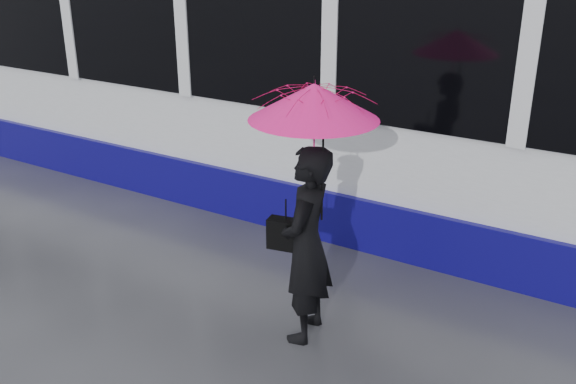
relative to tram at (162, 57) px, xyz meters
The scene contains 6 objects.
ground 4.06m from the tram, 42.31° to the right, with size 90.00×90.00×0.00m, color #2F2F34.
rails 3.19m from the tram, ahead, with size 34.00×1.51×0.02m.
tram is the anchor object (origin of this frame).
woman 5.26m from the tram, 35.19° to the right, with size 0.65×0.42×1.77m, color black.
umbrella 5.25m from the tram, 34.88° to the right, with size 1.22×1.22×1.19m.
handbag 5.06m from the tram, 36.45° to the right, with size 0.34×0.20×0.45m.
Camera 1 is at (3.93, -4.76, 3.34)m, focal length 40.00 mm.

